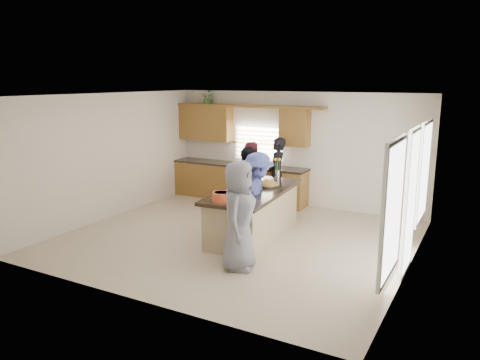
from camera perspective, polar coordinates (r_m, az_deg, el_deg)
The scene contains 18 objects.
floor at distance 9.36m, azimuth -0.43°, elevation -7.11°, with size 6.50×6.50×0.00m, color #C1AA8F.
room_shell at distance 8.91m, azimuth -0.45°, elevation 4.51°, with size 6.52×6.02×2.81m.
back_cabinetry at distance 12.13m, azimuth -0.24°, elevation 1.84°, with size 4.08×0.66×2.46m.
right_wall_glazing at distance 7.86m, azimuth 20.05°, elevation -1.43°, with size 0.06×4.00×2.25m.
island at distance 9.40m, azimuth 1.67°, elevation -4.13°, with size 1.34×2.78×0.95m.
platter_front at distance 8.94m, azimuth 0.44°, elevation -1.50°, with size 0.38×0.38×0.15m.
platter_mid at distance 9.58m, azimuth 3.36°, elevation -0.58°, with size 0.45×0.45×0.18m.
platter_back at distance 9.83m, azimuth 1.43°, elevation -0.24°, with size 0.38×0.38×0.15m.
salad_bowl at distance 8.37m, azimuth -2.22°, elevation -1.99°, with size 0.34×0.34×0.17m.
clear_cup at distance 8.24m, azimuth 1.18°, elevation -2.58°, with size 0.07×0.07×0.09m, color white.
plate_stack at distance 10.11m, azimuth 3.59°, elevation 0.06°, with size 0.19×0.19×0.04m, color #A883BF.
flower_vase at distance 10.34m, azimuth 4.59°, elevation 1.61°, with size 0.14×0.14×0.44m.
potted_plant at distance 12.48m, azimuth -3.79°, elevation 9.95°, with size 0.38×0.33×0.42m, color #38712D.
woman_left_back at distance 11.28m, azimuth 4.52°, elevation 0.78°, with size 0.63×0.42×1.74m, color black.
woman_left_mid at distance 11.06m, azimuth 1.16°, elevation 0.39°, with size 0.81×0.63×1.66m, color maroon.
woman_left_front at distance 9.24m, azimuth 1.08°, elevation -1.47°, with size 1.07×0.44×1.82m, color black.
woman_right_back at distance 8.94m, azimuth 2.12°, elevation -2.17°, with size 1.13×0.65×1.76m, color #40468B.
woman_right_front at distance 7.66m, azimuth -0.14°, elevation -4.37°, with size 0.89×0.58×1.82m, color slate.
Camera 1 is at (4.29, -7.72, 3.09)m, focal length 35.00 mm.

